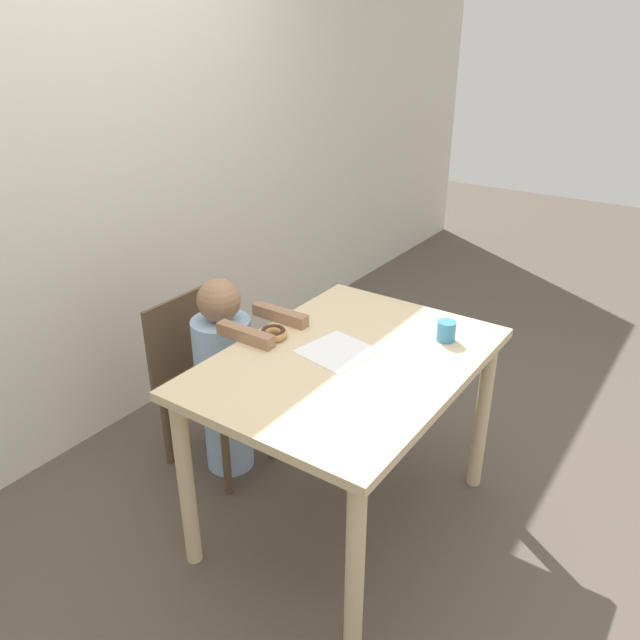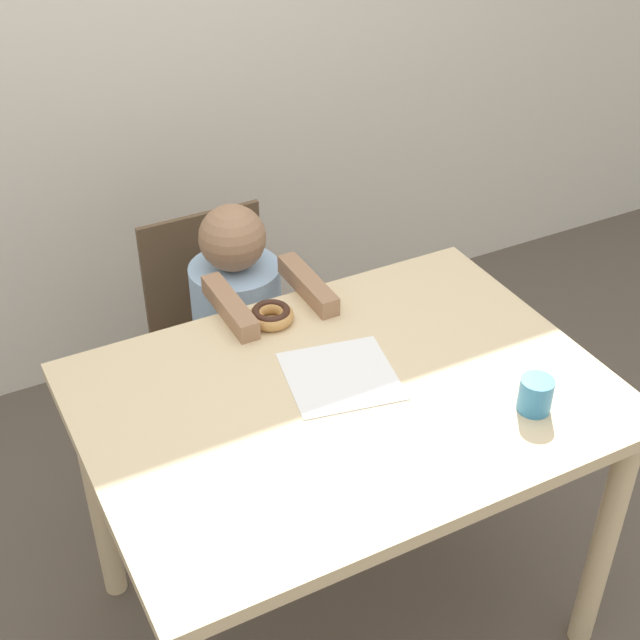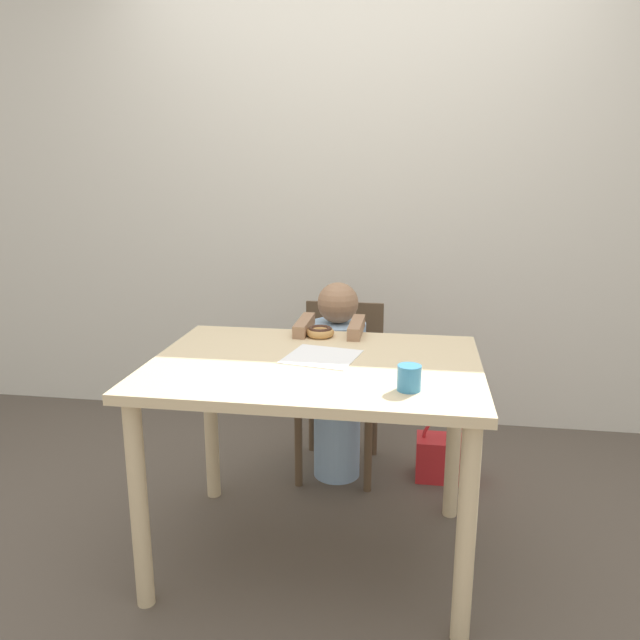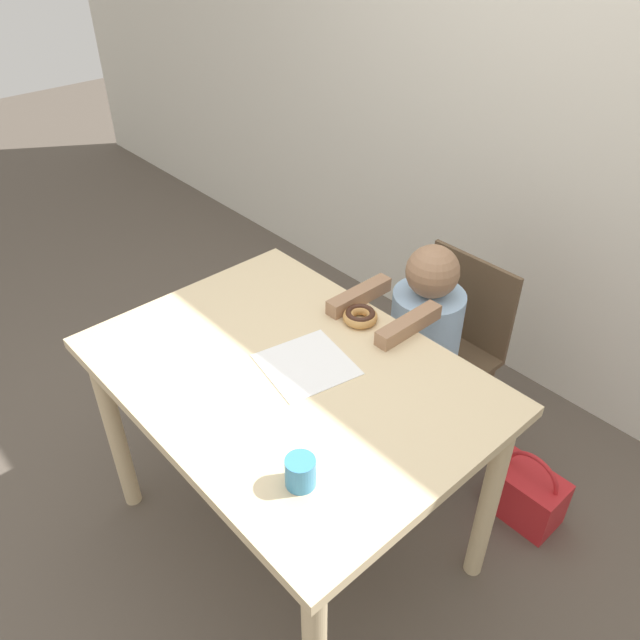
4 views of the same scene
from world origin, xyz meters
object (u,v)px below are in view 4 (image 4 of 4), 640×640
Objects in this scene: cup at (300,472)px; donut at (360,316)px; child_figure at (421,357)px; handbag at (526,494)px; chair at (440,354)px.

donut is at bearing 122.93° from cup.
child_figure reaches higher than donut.
child_figure is at bearing -174.60° from handbag.
chair is 0.84× the size of child_figure.
chair is 1.12m from cup.
chair is at bearing 171.69° from handbag.
child_figure is (-0.00, -0.12, 0.05)m from chair.
child_figure is 8.35× the size of donut.
donut reaches higher than chair.
handbag is at bearing -8.31° from chair.
donut is (-0.03, -0.31, 0.32)m from child_figure.
donut is (-0.03, -0.43, 0.38)m from chair.
chair is 9.86× the size of cup.
donut is at bearing -95.61° from child_figure.
chair is 0.60m from handbag.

